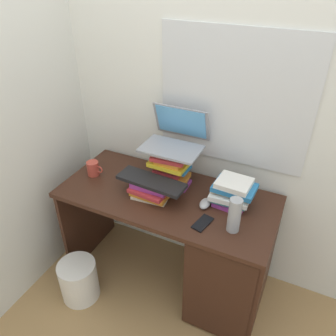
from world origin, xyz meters
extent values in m
plane|color=#9E7A4C|center=(0.00, 0.00, 0.00)|extent=(6.00, 6.00, 0.00)
cube|color=silver|center=(0.00, 0.35, 1.30)|extent=(6.00, 0.05, 2.60)
cube|color=silver|center=(0.27, 0.32, 1.30)|extent=(0.90, 0.01, 0.80)
cube|color=silver|center=(-0.86, 0.00, 1.30)|extent=(0.05, 6.00, 2.60)
cube|color=#381E14|center=(0.00, 0.00, 0.74)|extent=(1.34, 0.61, 0.03)
cube|color=#381E14|center=(-0.66, 0.00, 0.36)|extent=(0.02, 0.56, 0.72)
cube|color=#381E14|center=(0.66, 0.00, 0.36)|extent=(0.02, 0.56, 0.72)
cube|color=#321B12|center=(0.44, -0.03, 0.36)|extent=(0.40, 0.52, 0.69)
cube|color=#8C338C|center=(-0.03, 0.12, 0.77)|extent=(0.24, 0.13, 0.02)
cube|color=black|center=(-0.04, 0.12, 0.79)|extent=(0.20, 0.17, 0.04)
cube|color=orange|center=(-0.02, 0.11, 0.83)|extent=(0.23, 0.14, 0.03)
cube|color=#B22D33|center=(-0.04, 0.11, 0.86)|extent=(0.17, 0.15, 0.04)
cube|color=#2672B2|center=(-0.03, 0.12, 0.89)|extent=(0.23, 0.13, 0.03)
cube|color=yellow|center=(-0.03, 0.11, 0.92)|extent=(0.24, 0.19, 0.03)
cube|color=orange|center=(-0.02, 0.11, 0.94)|extent=(0.17, 0.17, 0.02)
cube|color=#B22D33|center=(-0.03, 0.10, 0.97)|extent=(0.22, 0.19, 0.03)
cube|color=beige|center=(-0.03, 0.11, 0.99)|extent=(0.20, 0.16, 0.03)
cube|color=beige|center=(-0.08, -0.05, 0.76)|extent=(0.23, 0.17, 0.02)
cube|color=orange|center=(-0.08, -0.06, 0.78)|extent=(0.23, 0.16, 0.02)
cube|color=#B22D33|center=(-0.08, -0.06, 0.81)|extent=(0.24, 0.19, 0.02)
cube|color=#8C338C|center=(-0.08, -0.05, 0.84)|extent=(0.23, 0.14, 0.04)
cube|color=#8C338C|center=(0.38, 0.08, 0.77)|extent=(0.19, 0.18, 0.03)
cube|color=teal|center=(0.37, 0.10, 0.79)|extent=(0.21, 0.18, 0.03)
cube|color=white|center=(0.37, 0.08, 0.82)|extent=(0.24, 0.19, 0.03)
cube|color=gray|center=(0.38, 0.09, 0.85)|extent=(0.23, 0.13, 0.02)
cube|color=#2672B2|center=(0.39, 0.09, 0.87)|extent=(0.25, 0.18, 0.03)
cube|color=white|center=(0.38, 0.09, 0.90)|extent=(0.20, 0.18, 0.03)
cube|color=gray|center=(-0.03, 0.12, 1.01)|extent=(0.36, 0.23, 0.01)
cube|color=gray|center=(-0.03, 0.27, 1.13)|extent=(0.36, 0.08, 0.22)
cube|color=#59A5E5|center=(-0.03, 0.26, 1.13)|extent=(0.32, 0.07, 0.19)
cube|color=black|center=(-0.08, -0.06, 0.87)|extent=(0.43, 0.17, 0.02)
ellipsoid|color=#A5A8AD|center=(0.25, 0.00, 0.77)|extent=(0.06, 0.10, 0.04)
cylinder|color=#B23F33|center=(-0.54, -0.01, 0.80)|extent=(0.08, 0.08, 0.10)
torus|color=#B23F33|center=(-0.49, -0.01, 0.81)|extent=(0.05, 0.01, 0.05)
cylinder|color=#999EA5|center=(0.45, -0.12, 0.86)|extent=(0.07, 0.07, 0.20)
cube|color=black|center=(0.29, -0.15, 0.76)|extent=(0.09, 0.15, 0.01)
cylinder|color=silver|center=(-0.47, -0.40, 0.15)|extent=(0.25, 0.25, 0.29)
camera|label=1|loc=(0.72, -1.49, 2.02)|focal=35.88mm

